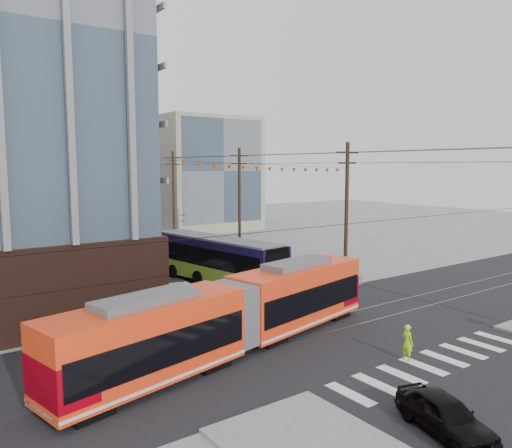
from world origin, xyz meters
The scene contains 12 objects.
ground centered at (0.00, 0.00, 0.00)m, with size 160.00×160.00×0.00m, color slate.
bg_bldg_ne_near centered at (16.00, 48.00, 8.00)m, with size 14.00×14.00×16.00m, color gray.
bg_bldg_ne_far centered at (18.00, 68.00, 7.00)m, with size 16.00×16.00×14.00m, color #8C99A5.
utility_pole_far centered at (8.50, 56.00, 5.50)m, with size 0.30×0.30×11.00m, color black.
streetcar centered at (-6.87, 3.65, 1.86)m, with size 19.33×2.72×3.73m, color #F43913, non-canonical shape.
city_bus centered at (0.11, 16.79, 1.86)m, with size 2.85×13.15×3.73m, color #130E33, non-canonical shape.
black_sedan centered at (-5.15, -6.96, 0.68)m, with size 1.60×3.97×1.35m, color black.
parked_car_silver centered at (-5.46, 13.42, 0.74)m, with size 1.57×4.50×1.48m, color #AFB2BD.
parked_car_white centered at (-5.24, 18.85, 0.64)m, with size 1.79×4.41×1.28m, color silver.
parked_car_grey centered at (-5.04, 24.04, 0.69)m, with size 2.29×4.96×1.38m, color #454D53.
pedestrian centered at (-0.82, -2.09, 0.87)m, with size 0.64×0.42×1.75m, color #A9E717.
jersey_barrier centered at (8.30, 11.41, 0.38)m, with size 0.84×3.75×0.75m, color slate.
Camera 1 is at (-19.90, -16.34, 9.16)m, focal length 35.00 mm.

